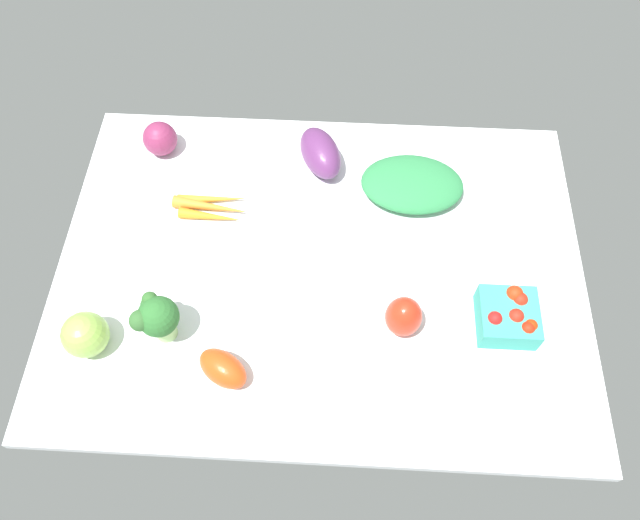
# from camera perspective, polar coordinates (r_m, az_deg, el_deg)

# --- Properties ---
(tablecloth) EXTENTS (1.04, 0.76, 0.02)m
(tablecloth) POSITION_cam_1_polar(r_m,az_deg,el_deg) (1.21, -0.00, -0.72)
(tablecloth) COLOR white
(tablecloth) RESTS_ON ground
(roma_tomato) EXTENTS (0.11, 0.10, 0.06)m
(roma_tomato) POSITION_cam_1_polar(r_m,az_deg,el_deg) (1.09, -9.15, -10.10)
(roma_tomato) COLOR #E24817
(roma_tomato) RESTS_ON tablecloth
(broccoli_head) EXTENTS (0.08, 0.08, 0.11)m
(broccoli_head) POSITION_cam_1_polar(r_m,az_deg,el_deg) (1.11, -15.20, -5.22)
(broccoli_head) COLOR #9AC77A
(broccoli_head) RESTS_ON tablecloth
(berry_basket) EXTENTS (0.11, 0.11, 0.07)m
(berry_basket) POSITION_cam_1_polar(r_m,az_deg,el_deg) (1.17, 17.42, -5.08)
(berry_basket) COLOR teal
(berry_basket) RESTS_ON tablecloth
(carrot_bunch) EXTENTS (0.17, 0.08, 0.03)m
(carrot_bunch) POSITION_cam_1_polar(r_m,az_deg,el_deg) (1.28, -10.15, 4.92)
(carrot_bunch) COLOR orange
(carrot_bunch) RESTS_ON tablecloth
(bell_pepper_red) EXTENTS (0.08, 0.08, 0.09)m
(bell_pepper_red) POSITION_cam_1_polar(r_m,az_deg,el_deg) (1.11, 7.90, -5.32)
(bell_pepper_red) COLOR red
(bell_pepper_red) RESTS_ON tablecloth
(eggplant) EXTENTS (0.13, 0.15, 0.08)m
(eggplant) POSITION_cam_1_polar(r_m,az_deg,el_deg) (1.31, 0.04, 10.07)
(eggplant) COLOR #612F64
(eggplant) RESTS_ON tablecloth
(red_onion_near_basket) EXTENTS (0.07, 0.07, 0.07)m
(red_onion_near_basket) POSITION_cam_1_polar(r_m,az_deg,el_deg) (1.38, -14.88, 11.02)
(red_onion_near_basket) COLOR #842B52
(red_onion_near_basket) RESTS_ON tablecloth
(heirloom_tomato_green) EXTENTS (0.08, 0.08, 0.08)m
(heirloom_tomato_green) POSITION_cam_1_polar(r_m,az_deg,el_deg) (1.16, -21.30, -6.59)
(heirloom_tomato_green) COLOR #8EBC4D
(heirloom_tomato_green) RESTS_ON tablecloth
(leafy_greens_clump) EXTENTS (0.22, 0.16, 0.05)m
(leafy_greens_clump) POSITION_cam_1_polar(r_m,az_deg,el_deg) (1.29, 8.70, 7.10)
(leafy_greens_clump) COLOR #2E8147
(leafy_greens_clump) RESTS_ON tablecloth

